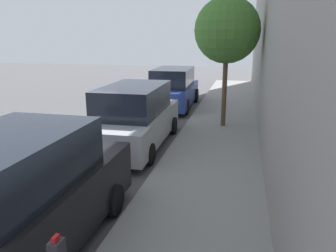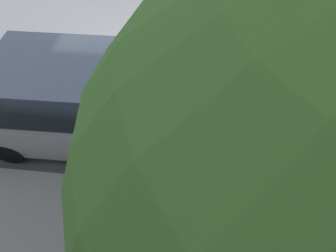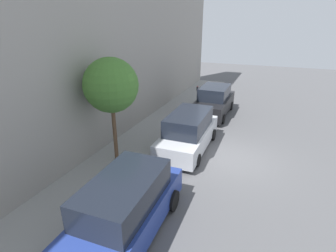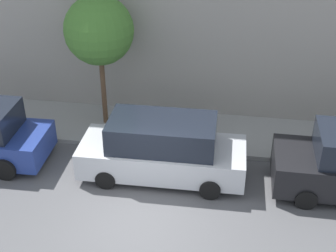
# 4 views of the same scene
# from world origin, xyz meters

# --- Properties ---
(ground_plane) EXTENTS (60.00, 60.00, 0.00)m
(ground_plane) POSITION_xyz_m (0.00, 0.00, 0.00)
(ground_plane) COLOR #515154
(sidewalk) EXTENTS (2.64, 32.00, 0.15)m
(sidewalk) POSITION_xyz_m (4.82, 0.00, 0.07)
(sidewalk) COLOR gray
(sidewalk) RESTS_ON ground_plane
(building_facade) EXTENTS (2.00, 32.00, 11.77)m
(building_facade) POSITION_xyz_m (7.14, 0.00, 5.89)
(building_facade) COLOR gray
(building_facade) RESTS_ON ground_plane
(parked_suv_nearest) EXTENTS (2.08, 4.81, 1.98)m
(parked_suv_nearest) POSITION_xyz_m (2.33, -5.89, 0.93)
(parked_suv_nearest) COLOR black
(parked_suv_nearest) RESTS_ON ground_plane
(parked_minivan_second) EXTENTS (2.02, 4.93, 1.90)m
(parked_minivan_second) POSITION_xyz_m (2.30, -0.24, 0.92)
(parked_minivan_second) COLOR #B7BABF
(parked_minivan_second) RESTS_ON ground_plane
(parked_minivan_third) EXTENTS (2.03, 4.95, 1.90)m
(parked_minivan_third) POSITION_xyz_m (2.23, 5.88, 0.92)
(parked_minivan_third) COLOR navy
(parked_minivan_third) RESTS_ON ground_plane
(parking_meter_near) EXTENTS (0.11, 0.15, 1.39)m
(parking_meter_near) POSITION_xyz_m (3.95, -7.35, 1.00)
(parking_meter_near) COLOR #ADADB2
(parking_meter_near) RESTS_ON sidewalk
(street_tree) EXTENTS (2.28, 2.28, 4.55)m
(street_tree) POSITION_xyz_m (4.90, 2.26, 3.55)
(street_tree) COLOR brown
(street_tree) RESTS_ON sidewalk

